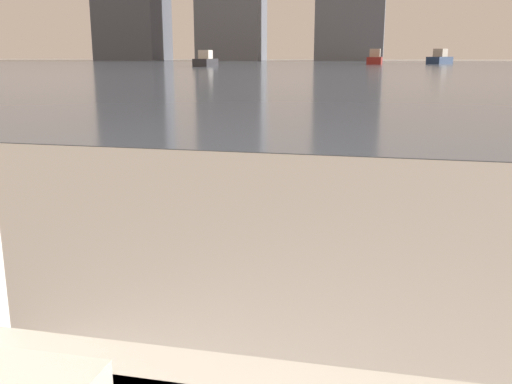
# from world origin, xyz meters

# --- Properties ---
(harbor_water) EXTENTS (180.00, 110.00, 0.01)m
(harbor_water) POSITION_xyz_m (0.00, 62.00, 0.01)
(harbor_water) COLOR slate
(harbor_water) RESTS_ON ground_plane
(harbor_boat_0) EXTENTS (3.80, 5.45, 1.94)m
(harbor_boat_0) POSITION_xyz_m (6.98, 81.02, 0.69)
(harbor_boat_0) COLOR navy
(harbor_boat_0) RESTS_ON harbor_water
(harbor_boat_2) EXTENTS (1.61, 4.44, 1.65)m
(harbor_boat_2) POSITION_xyz_m (-18.24, 58.35, 0.59)
(harbor_boat_2) COLOR #2D2D33
(harbor_boat_2) RESTS_ON harbor_water
(harbor_boat_4) EXTENTS (1.88, 5.13, 1.91)m
(harbor_boat_4) POSITION_xyz_m (-1.34, 75.54, 0.68)
(harbor_boat_4) COLOR maroon
(harbor_boat_4) RESTS_ON harbor_water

